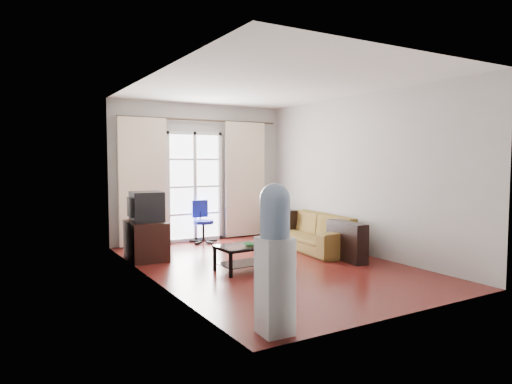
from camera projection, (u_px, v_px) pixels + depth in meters
floor at (270, 265)px, 6.94m from camera, size 5.20×5.20×0.00m
ceiling at (270, 86)px, 6.75m from camera, size 5.20×5.20×0.00m
wall_back at (200, 173)px, 9.08m from camera, size 3.60×0.02×2.70m
wall_front at (407, 185)px, 4.61m from camera, size 3.60×0.02×2.70m
wall_left at (153, 179)px, 5.93m from camera, size 0.02×5.20×2.70m
wall_right at (359, 175)px, 7.75m from camera, size 0.02×5.20×2.70m
french_door at (195, 187)px, 8.98m from camera, size 1.16×0.06×2.15m
curtain_rod at (202, 120)px, 8.92m from camera, size 3.30×0.04×0.04m
curtain_left at (143, 182)px, 8.38m from camera, size 0.90×0.07×2.35m
curtain_right at (245, 179)px, 9.47m from camera, size 0.90×0.07×2.35m
radiator at (238, 221)px, 9.47m from camera, size 0.64×0.12×0.64m
sofa at (311, 231)px, 8.23m from camera, size 2.30×1.24×0.63m
coffee_table at (249, 254)px, 6.60m from camera, size 0.94×0.57×0.38m
bowl at (249, 245)px, 6.46m from camera, size 0.20×0.20×0.05m
book at (255, 243)px, 6.67m from camera, size 0.16×0.22×0.02m
remote at (262, 243)px, 6.65m from camera, size 0.16×0.06×0.02m
tv_stand at (146, 240)px, 7.36m from camera, size 0.60×0.86×0.61m
crt_tv at (145, 207)px, 7.33m from camera, size 0.56×0.56×0.48m
task_chair at (203, 230)px, 8.83m from camera, size 0.58×0.58×0.82m
water_cooler at (275, 256)px, 4.15m from camera, size 0.31×0.30×1.39m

